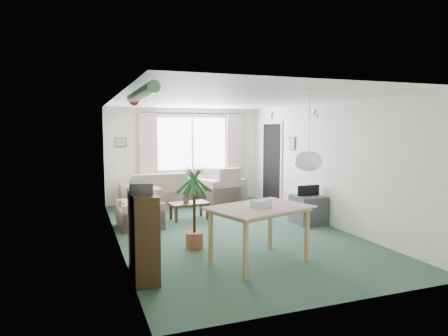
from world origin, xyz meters
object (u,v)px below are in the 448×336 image
object	(u,v)px
coffee_table	(189,211)
tv_cube	(308,209)
bookshelf	(143,235)
dining_table	(259,236)
armchair_corner	(220,185)
pet_bed	(248,209)
sofa	(157,190)
armchair_left	(140,208)
houseplant	(194,205)

from	to	relation	value
coffee_table	tv_cube	bearing A→B (deg)	-28.61
bookshelf	dining_table	world-z (taller)	bookshelf
armchair_corner	pet_bed	size ratio (longest dim) A/B	1.59
sofa	armchair_left	size ratio (longest dim) A/B	2.03
armchair_left	tv_cube	size ratio (longest dim) A/B	1.34
sofa	pet_bed	world-z (taller)	sofa
coffee_table	bookshelf	size ratio (longest dim) A/B	0.72
bookshelf	armchair_left	bearing A→B (deg)	84.18
armchair_corner	coffee_table	size ratio (longest dim) A/B	1.30
houseplant	pet_bed	distance (m)	3.01
bookshelf	houseplant	size ratio (longest dim) A/B	0.79
coffee_table	tv_cube	size ratio (longest dim) A/B	1.28
pet_bed	bookshelf	bearing A→B (deg)	-131.78
houseplant	armchair_left	bearing A→B (deg)	110.05
bookshelf	tv_cube	world-z (taller)	bookshelf
dining_table	sofa	bearing A→B (deg)	97.67
armchair_left	dining_table	bearing A→B (deg)	22.59
armchair_left	bookshelf	xyz separation A→B (m)	(-0.34, -2.60, 0.18)
armchair_left	tv_cube	bearing A→B (deg)	71.93
coffee_table	pet_bed	xyz separation A→B (m)	(1.45, 0.26, -0.11)
sofa	armchair_left	bearing A→B (deg)	67.63
bookshelf	armchair_corner	bearing A→B (deg)	61.09
dining_table	pet_bed	size ratio (longest dim) A/B	1.96
coffee_table	armchair_corner	bearing A→B (deg)	51.06
pet_bed	dining_table	bearing A→B (deg)	-110.85
tv_cube	bookshelf	bearing A→B (deg)	-152.75
coffee_table	pet_bed	size ratio (longest dim) A/B	1.22
coffee_table	houseplant	world-z (taller)	houseplant
sofa	pet_bed	distance (m)	2.26
coffee_table	armchair_left	bearing A→B (deg)	-163.04
tv_cube	pet_bed	xyz separation A→B (m)	(-0.69, 1.43, -0.22)
pet_bed	sofa	bearing A→B (deg)	145.27
bookshelf	dining_table	distance (m)	1.63
sofa	dining_table	world-z (taller)	sofa
sofa	tv_cube	distance (m)	3.70
coffee_table	pet_bed	world-z (taller)	coffee_table
sofa	tv_cube	xyz separation A→B (m)	(2.53, -2.70, -0.14)
houseplant	pet_bed	bearing A→B (deg)	49.80
sofa	dining_table	distance (m)	4.53
tv_cube	houseplant	bearing A→B (deg)	-161.63
sofa	coffee_table	bearing A→B (deg)	101.66
sofa	houseplant	distance (m)	3.53
bookshelf	coffee_table	bearing A→B (deg)	66.10
armchair_left	pet_bed	world-z (taller)	armchair_left
sofa	armchair_corner	bearing A→B (deg)	176.71
coffee_table	tv_cube	distance (m)	2.44
houseplant	tv_cube	bearing A→B (deg)	17.52
sofa	bookshelf	xyz separation A→B (m)	(-1.01, -4.46, 0.13)
armchair_left	dining_table	world-z (taller)	dining_table
bookshelf	tv_cube	bearing A→B (deg)	28.02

